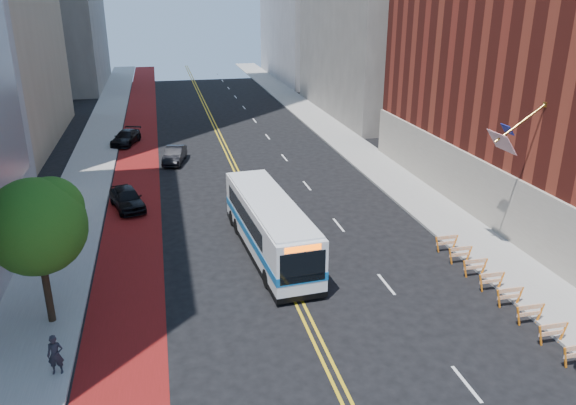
# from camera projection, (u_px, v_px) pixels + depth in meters

# --- Properties ---
(ground) EXTENTS (160.00, 160.00, 0.00)m
(ground) POSITION_uv_depth(u_px,v_px,m) (331.00, 369.00, 22.27)
(ground) COLOR black
(ground) RESTS_ON ground
(sidewalk_left) EXTENTS (4.00, 140.00, 0.15)m
(sidewalk_left) POSITION_uv_depth(u_px,v_px,m) (89.00, 169.00, 47.10)
(sidewalk_left) COLOR gray
(sidewalk_left) RESTS_ON ground
(sidewalk_right) EXTENTS (4.00, 140.00, 0.15)m
(sidewalk_right) POSITION_uv_depth(u_px,v_px,m) (360.00, 152.00, 52.12)
(sidewalk_right) COLOR gray
(sidewalk_right) RESTS_ON ground
(bus_lane_paint) EXTENTS (3.60, 140.00, 0.01)m
(bus_lane_paint) POSITION_uv_depth(u_px,v_px,m) (137.00, 167.00, 47.94)
(bus_lane_paint) COLOR #60100D
(bus_lane_paint) RESTS_ON ground
(center_line_inner) EXTENTS (0.14, 140.00, 0.01)m
(center_line_inner) POSITION_uv_depth(u_px,v_px,m) (230.00, 161.00, 49.60)
(center_line_inner) COLOR gold
(center_line_inner) RESTS_ON ground
(center_line_outer) EXTENTS (0.14, 140.00, 0.01)m
(center_line_outer) POSITION_uv_depth(u_px,v_px,m) (234.00, 161.00, 49.67)
(center_line_outer) COLOR gold
(center_line_outer) RESTS_ON ground
(lane_dashes) EXTENTS (0.14, 98.20, 0.01)m
(lane_dashes) POSITION_uv_depth(u_px,v_px,m) (268.00, 137.00, 57.93)
(lane_dashes) COLOR silver
(lane_dashes) RESTS_ON ground
(construction_barriers) EXTENTS (1.42, 10.91, 1.00)m
(construction_barriers) POSITION_uv_depth(u_px,v_px,m) (500.00, 286.00, 27.17)
(construction_barriers) COLOR orange
(construction_barriers) RESTS_ON ground
(street_tree) EXTENTS (4.20, 4.20, 6.70)m
(street_tree) POSITION_uv_depth(u_px,v_px,m) (37.00, 223.00, 23.70)
(street_tree) COLOR black
(street_tree) RESTS_ON sidewalk_left
(transit_bus) EXTENTS (3.45, 11.98, 3.25)m
(transit_bus) POSITION_uv_depth(u_px,v_px,m) (269.00, 225.00, 31.69)
(transit_bus) COLOR silver
(transit_bus) RESTS_ON ground
(car_a) EXTENTS (2.90, 4.76, 1.51)m
(car_a) POSITION_uv_depth(u_px,v_px,m) (127.00, 198.00, 38.52)
(car_a) COLOR black
(car_a) RESTS_ON ground
(car_b) EXTENTS (2.39, 4.52, 1.42)m
(car_b) POSITION_uv_depth(u_px,v_px,m) (175.00, 155.00, 48.92)
(car_b) COLOR black
(car_b) RESTS_ON ground
(car_c) EXTENTS (3.23, 5.01, 1.35)m
(car_c) POSITION_uv_depth(u_px,v_px,m) (126.00, 138.00, 54.85)
(car_c) COLOR black
(car_c) RESTS_ON ground
(pedestrian) EXTENTS (0.61, 0.42, 1.65)m
(pedestrian) POSITION_uv_depth(u_px,v_px,m) (55.00, 355.00, 21.56)
(pedestrian) COLOR black
(pedestrian) RESTS_ON sidewalk_left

